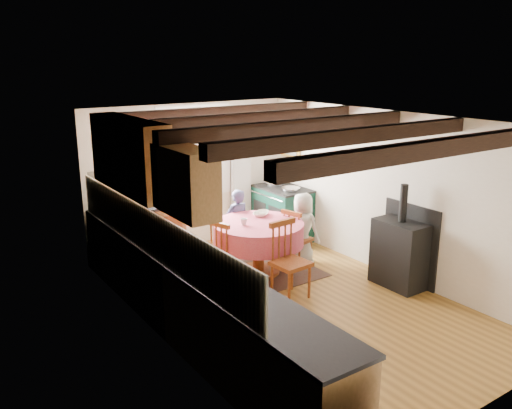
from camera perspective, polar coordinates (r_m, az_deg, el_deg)
floor at (r=7.23m, az=3.65°, el=-10.24°), size 3.60×5.50×0.00m
ceiling at (r=6.56m, az=4.01°, el=9.04°), size 3.60×5.50×0.00m
wall_back at (r=9.04m, az=-7.02°, el=3.01°), size 3.60×0.00×2.40m
wall_front at (r=5.06m, az=23.63°, el=-8.28°), size 3.60×0.00×2.40m
wall_left at (r=5.90m, az=-10.09°, el=-3.87°), size 0.00×5.50×2.40m
wall_right at (r=8.00m, az=14.01°, el=1.03°), size 0.00×5.50×2.40m
beam_a at (r=5.17m, az=17.95°, el=5.60°), size 3.60×0.16×0.16m
beam_b at (r=5.82m, az=10.16°, el=7.14°), size 3.60×0.16×0.16m
beam_c at (r=6.57m, az=4.00°, el=8.26°), size 3.60×0.16×0.16m
beam_d at (r=7.37m, az=-0.89°, el=9.07°), size 3.60×0.16×0.16m
beam_e at (r=8.22m, az=-4.81°, el=9.68°), size 3.60×0.16×0.16m
splash_left at (r=6.17m, az=-11.09°, el=-3.06°), size 0.02×4.50×0.55m
splash_back at (r=8.62m, az=-12.85°, el=2.13°), size 1.40×0.02×0.55m
base_cabinet_left at (r=6.30m, az=-7.25°, el=-9.91°), size 0.60×5.30×0.88m
base_cabinet_back at (r=8.56m, az=-12.16°, el=-3.22°), size 1.30×0.60×0.88m
worktop_left at (r=6.13m, az=-7.23°, el=-5.98°), size 0.64×5.30×0.04m
worktop_back at (r=8.41m, az=-12.28°, el=-0.28°), size 1.30×0.64×0.04m
wall_cabinet_glass at (r=6.85m, az=-13.30°, el=5.14°), size 0.34×1.80×0.90m
wall_cabinet_solid at (r=5.52m, az=-7.52°, el=2.46°), size 0.34×0.90×0.70m
window_frame at (r=9.00m, az=-6.49°, el=5.57°), size 1.34×0.03×1.54m
window_pane at (r=9.00m, az=-6.51°, el=5.57°), size 1.20×0.01×1.40m
curtain_left at (r=8.67m, az=-11.08°, el=1.62°), size 0.35×0.10×2.10m
curtain_right at (r=9.45m, az=-1.60°, el=3.04°), size 0.35×0.10×2.10m
curtain_rod at (r=8.84m, az=-6.35°, el=9.32°), size 2.00×0.03×0.03m
wall_picture at (r=9.52m, az=3.70°, el=6.78°), size 0.04×0.50×0.60m
wall_plate at (r=9.45m, az=-1.35°, el=6.74°), size 0.30×0.02×0.30m
rug at (r=8.06m, az=0.25°, el=-7.33°), size 1.72×1.34×0.01m
dining_table at (r=7.92m, az=0.26°, el=-4.72°), size 1.32×1.32×0.80m
chair_near at (r=7.15m, az=3.72°, el=-5.97°), size 0.48×0.50×1.04m
chair_left at (r=7.40m, az=-4.78°, el=-5.64°), size 0.52×0.51×0.94m
chair_right at (r=8.28m, az=4.39°, el=-3.46°), size 0.49×0.47×0.90m
aga_range at (r=9.47m, az=2.80°, el=-0.87°), size 0.66×1.02×0.94m
cast_iron_stove at (r=7.70m, az=15.09°, el=-3.24°), size 0.44×0.73×1.46m
child_far at (r=8.49m, az=-2.01°, el=-2.12°), size 0.41×0.27×1.13m
child_right at (r=8.32m, az=4.95°, el=-2.56°), size 0.52×0.64×1.13m
bowl_a at (r=8.11m, az=0.47°, el=-1.06°), size 0.32×0.32×0.06m
bowl_b at (r=8.22m, az=0.75°, el=-0.84°), size 0.23×0.23×0.06m
cup at (r=7.69m, az=-1.30°, el=-1.83°), size 0.12×0.12×0.09m
canister_tall at (r=8.32m, az=-13.64°, el=0.41°), size 0.13×0.13×0.22m
canister_wide at (r=8.49m, az=-12.56°, el=0.74°), size 0.19×0.19×0.22m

